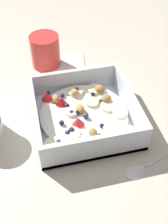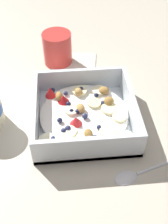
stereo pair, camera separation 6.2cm
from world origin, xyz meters
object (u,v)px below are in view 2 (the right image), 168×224
(spoon, at_px, (138,172))
(coffee_mug, at_px, (57,48))
(fruit_bowl, at_px, (84,115))
(folded_napkin, at_px, (74,65))

(spoon, xyz_separation_m, coffee_mug, (0.39, 0.15, 0.04))
(fruit_bowl, xyz_separation_m, folded_napkin, (0.22, 0.01, -0.02))
(folded_napkin, bearing_deg, fruit_bowl, -177.91)
(coffee_mug, relative_size, folded_napkin, 0.90)
(coffee_mug, distance_m, folded_napkin, 0.07)
(fruit_bowl, height_order, coffee_mug, coffee_mug)
(spoon, relative_size, folded_napkin, 1.43)
(fruit_bowl, bearing_deg, folded_napkin, 2.09)
(spoon, height_order, coffee_mug, coffee_mug)
(spoon, distance_m, folded_napkin, 0.38)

